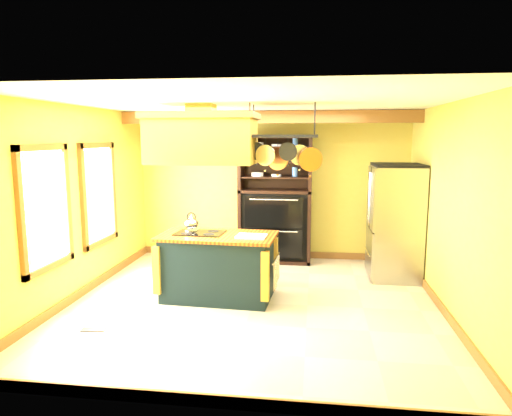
% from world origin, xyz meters
% --- Properties ---
extents(floor, '(5.00, 5.00, 0.00)m').
position_xyz_m(floor, '(0.00, 0.00, 0.00)').
color(floor, beige).
rests_on(floor, ground).
extents(ceiling, '(5.00, 5.00, 0.00)m').
position_xyz_m(ceiling, '(0.00, 0.00, 2.70)').
color(ceiling, white).
rests_on(ceiling, wall_back).
extents(wall_back, '(5.00, 0.02, 2.70)m').
position_xyz_m(wall_back, '(0.00, 2.50, 1.35)').
color(wall_back, gold).
rests_on(wall_back, floor).
extents(wall_front, '(5.00, 0.02, 2.70)m').
position_xyz_m(wall_front, '(0.00, -2.50, 1.35)').
color(wall_front, gold).
rests_on(wall_front, floor).
extents(wall_left, '(0.02, 5.00, 2.70)m').
position_xyz_m(wall_left, '(-2.50, 0.00, 1.35)').
color(wall_left, gold).
rests_on(wall_left, floor).
extents(wall_right, '(0.02, 5.00, 2.70)m').
position_xyz_m(wall_right, '(2.50, 0.00, 1.35)').
color(wall_right, gold).
rests_on(wall_right, floor).
extents(ceiling_beam, '(5.00, 0.15, 0.20)m').
position_xyz_m(ceiling_beam, '(0.00, 1.70, 2.59)').
color(ceiling_beam, brown).
rests_on(ceiling_beam, ceiling).
extents(window_near, '(0.06, 1.06, 1.56)m').
position_xyz_m(window_near, '(-2.47, -0.80, 1.40)').
color(window_near, brown).
rests_on(window_near, wall_left).
extents(window_far, '(0.06, 1.06, 1.56)m').
position_xyz_m(window_far, '(-2.47, 0.60, 1.40)').
color(window_far, brown).
rests_on(window_far, wall_left).
extents(kitchen_island, '(1.66, 0.98, 1.11)m').
position_xyz_m(kitchen_island, '(-0.53, 0.14, 0.47)').
color(kitchen_island, black).
rests_on(kitchen_island, floor).
extents(range_hood, '(1.51, 0.86, 0.80)m').
position_xyz_m(range_hood, '(-0.72, 0.14, 2.26)').
color(range_hood, '#BD7D2F').
rests_on(range_hood, ceiling).
extents(pot_rack, '(1.01, 0.46, 0.88)m').
position_xyz_m(pot_rack, '(0.39, 0.14, 2.15)').
color(pot_rack, black).
rests_on(pot_rack, ceiling).
extents(refrigerator, '(0.78, 0.92, 1.81)m').
position_xyz_m(refrigerator, '(2.09, 1.48, 0.88)').
color(refrigerator, '#94979C').
rests_on(refrigerator, floor).
extents(hutch, '(1.30, 0.59, 2.31)m').
position_xyz_m(hutch, '(0.10, 2.25, 0.89)').
color(hutch, black).
rests_on(hutch, floor).
extents(floor_register, '(0.30, 0.17, 0.01)m').
position_xyz_m(floor_register, '(-1.76, -1.13, 0.01)').
color(floor_register, black).
rests_on(floor_register, floor).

